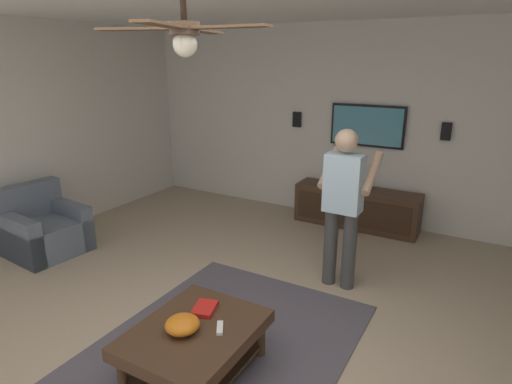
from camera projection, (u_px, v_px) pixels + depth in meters
The scene contains 15 objects.
ground_plane at pixel (230, 356), 3.41m from camera, with size 8.47×8.47×0.00m, color tan.
wall_back_tv at pixel (367, 126), 5.93m from camera, with size 0.10×7.26×2.76m, color silver.
area_rug at pixel (212, 357), 3.38m from camera, with size 2.72×1.91×0.01m, color #514C56.
armchair at pixel (44, 230), 5.17m from camera, with size 0.87×0.88×0.82m.
coffee_table at pixel (195, 340), 3.13m from camera, with size 1.00×0.80×0.40m.
media_console at pixel (356, 208), 5.97m from camera, with size 0.45×1.70×0.55m.
tv at pixel (367, 126), 5.84m from camera, with size 0.05×1.01×0.57m.
person_standing at pixel (343, 200), 4.22m from camera, with size 0.53×0.53×1.64m.
bowl at pixel (182, 325), 3.04m from camera, with size 0.25×0.25×0.11m, color orange.
remote_white at pixel (220, 328), 3.08m from camera, with size 0.15×0.04×0.02m, color white.
book at pixel (205, 308), 3.31m from camera, with size 0.22×0.16×0.04m, color red.
vase_round at pixel (349, 180), 5.90m from camera, with size 0.22×0.22×0.22m, color teal.
wall_speaker_left at pixel (446, 131), 5.37m from camera, with size 0.06×0.12×0.22m, color black.
wall_speaker_right at pixel (297, 119), 6.35m from camera, with size 0.06×0.12×0.22m, color black.
ceiling_fan at pixel (184, 33), 2.74m from camera, with size 1.19×1.19×0.46m.
Camera 1 is at (-2.38, -1.60, 2.27)m, focal length 29.93 mm.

